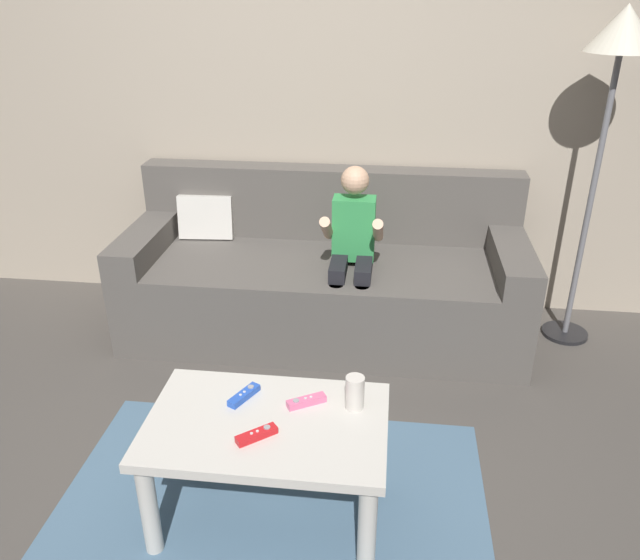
% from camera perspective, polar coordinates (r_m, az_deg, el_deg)
% --- Properties ---
extents(ground_plane, '(9.32, 9.32, 0.00)m').
position_cam_1_polar(ground_plane, '(2.43, -7.78, -20.73)').
color(ground_plane, '#4C4742').
extents(wall_back, '(4.66, 0.05, 2.50)m').
position_cam_1_polar(wall_back, '(3.48, -1.60, 17.50)').
color(wall_back, '#B2A38E').
rests_on(wall_back, ground).
extents(couch, '(2.07, 0.80, 0.83)m').
position_cam_1_polar(couch, '(3.37, 0.31, 0.10)').
color(couch, '#56514C').
rests_on(couch, ground).
extents(person_seated_on_couch, '(0.30, 0.36, 0.94)m').
position_cam_1_polar(person_seated_on_couch, '(3.09, 2.95, 2.79)').
color(person_seated_on_couch, black).
rests_on(person_seated_on_couch, ground).
extents(coffee_table, '(0.82, 0.53, 0.41)m').
position_cam_1_polar(coffee_table, '(2.21, -4.84, -14.09)').
color(coffee_table, beige).
rests_on(coffee_table, ground).
extents(area_rug, '(1.57, 1.13, 0.01)m').
position_cam_1_polar(area_rug, '(2.44, -4.53, -20.12)').
color(area_rug, slate).
rests_on(area_rug, ground).
extents(game_remote_pink_near_edge, '(0.14, 0.10, 0.03)m').
position_cam_1_polar(game_remote_pink_near_edge, '(2.23, -1.26, -10.97)').
color(game_remote_pink_near_edge, pink).
rests_on(game_remote_pink_near_edge, coffee_table).
extents(game_remote_red_center, '(0.13, 0.12, 0.03)m').
position_cam_1_polar(game_remote_red_center, '(2.10, -5.78, -13.83)').
color(game_remote_red_center, red).
rests_on(game_remote_red_center, coffee_table).
extents(game_remote_blue_far_corner, '(0.10, 0.14, 0.03)m').
position_cam_1_polar(game_remote_blue_far_corner, '(2.27, -6.93, -10.37)').
color(game_remote_blue_far_corner, blue).
rests_on(game_remote_blue_far_corner, coffee_table).
extents(soda_can, '(0.07, 0.07, 0.12)m').
position_cam_1_polar(soda_can, '(2.19, 3.19, -10.18)').
color(soda_can, silver).
rests_on(soda_can, coffee_table).
extents(floor_lamp, '(0.32, 0.32, 1.66)m').
position_cam_1_polar(floor_lamp, '(3.25, 25.56, 17.79)').
color(floor_lamp, black).
rests_on(floor_lamp, ground).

